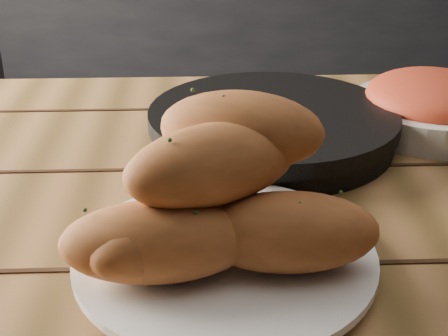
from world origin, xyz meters
TOP-DOWN VIEW (x-y plane):
  - counter at (0.00, 1.70)m, footprint 2.80×0.60m
  - table at (-0.46, -0.56)m, footprint 1.42×0.91m
  - plate at (-0.57, -0.66)m, footprint 0.27×0.27m
  - bread_rolls at (-0.57, -0.66)m, footprint 0.27×0.23m
  - skillet at (-0.49, -0.39)m, footprint 0.44×0.32m
  - bowl at (-0.27, -0.35)m, footprint 0.21×0.21m

SIDE VIEW (x-z plane):
  - counter at x=0.00m, z-range 0.00..0.90m
  - table at x=-0.46m, z-range 0.28..1.03m
  - plate at x=-0.57m, z-range 0.75..0.77m
  - skillet at x=-0.49m, z-range 0.75..0.80m
  - bowl at x=-0.27m, z-range 0.74..0.82m
  - bread_rolls at x=-0.57m, z-range 0.75..0.89m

